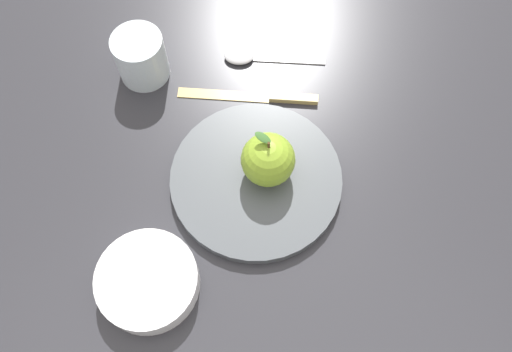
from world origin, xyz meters
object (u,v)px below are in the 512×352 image
(knife, at_px, (261,97))
(dinner_plate, at_px, (256,179))
(side_bowl, at_px, (147,281))
(spoon, at_px, (250,57))
(apple, at_px, (268,160))
(cup, at_px, (140,56))

(knife, bearing_deg, dinner_plate, 137.27)
(side_bowl, distance_m, spoon, 0.40)
(knife, xyz_separation_m, spoon, (0.07, -0.04, 0.00))
(dinner_plate, bearing_deg, knife, -42.73)
(apple, distance_m, cup, 0.27)
(dinner_plate, height_order, cup, cup)
(dinner_plate, distance_m, knife, 0.15)
(dinner_plate, relative_size, spoon, 1.84)
(knife, bearing_deg, apple, 144.03)
(apple, distance_m, spoon, 0.22)
(apple, xyz_separation_m, spoon, (0.18, -0.12, -0.05))
(cup, bearing_deg, dinner_plate, -177.18)
(knife, distance_m, spoon, 0.08)
(apple, distance_m, knife, 0.15)
(spoon, bearing_deg, apple, 147.36)
(dinner_plate, bearing_deg, spoon, -37.19)
(apple, height_order, cup, apple)
(apple, height_order, knife, apple)
(cup, relative_size, knife, 0.47)
(dinner_plate, bearing_deg, apple, -102.59)
(cup, bearing_deg, apple, -173.35)
(knife, relative_size, spoon, 1.26)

